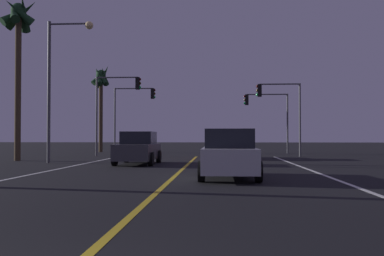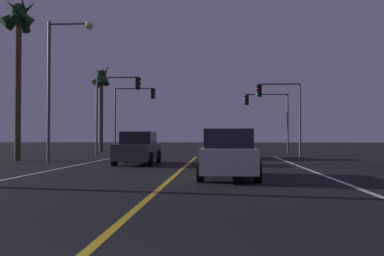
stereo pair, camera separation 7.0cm
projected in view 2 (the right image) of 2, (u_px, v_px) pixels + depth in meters
The scene contains 13 objects.
lane_edge_right at pixel (343, 182), 13.31m from camera, with size 0.16×33.44×0.01m, color silver.
lane_edge_left at pixel (2, 180), 14.03m from camera, with size 0.16×33.44×0.01m, color silver.
lane_center_divider at pixel (168, 181), 13.67m from camera, with size 0.16×33.44×0.01m, color gold.
car_oncoming at pixel (138, 148), 22.19m from camera, with size 2.02×4.30×1.70m.
car_ahead_far at pixel (232, 146), 27.75m from camera, with size 2.02×4.30×1.70m.
car_lead_same_lane at pixel (228, 154), 14.70m from camera, with size 2.02×4.30×1.70m.
traffic_light_near_right at pixel (279, 102), 30.54m from camera, with size 3.20×0.36×5.27m.
traffic_light_near_left at pixel (117, 97), 31.32m from camera, with size 3.39×0.36×5.86m.
traffic_light_far_right at pixel (266, 108), 36.05m from camera, with size 3.76×0.36×5.08m.
traffic_light_far_left at pixel (134, 105), 36.80m from camera, with size 3.64×0.36×5.66m.
street_lamp_left_mid at pixel (60, 72), 23.24m from camera, with size 2.54×0.44×7.77m.
palm_tree_left_mid at pixel (19, 29), 25.41m from camera, with size 2.28×2.16×9.88m.
palm_tree_left_far at pixel (101, 83), 39.53m from camera, with size 2.07×2.07×8.19m.
Camera 2 is at (1.67, -2.90, 1.45)m, focal length 39.71 mm.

